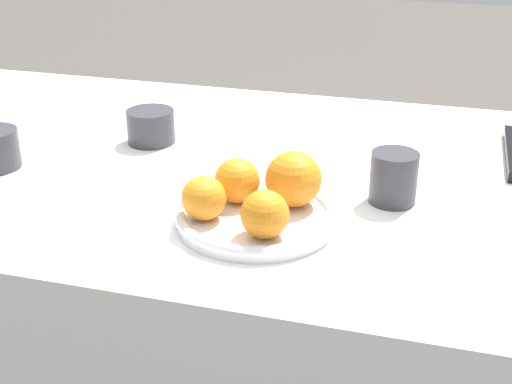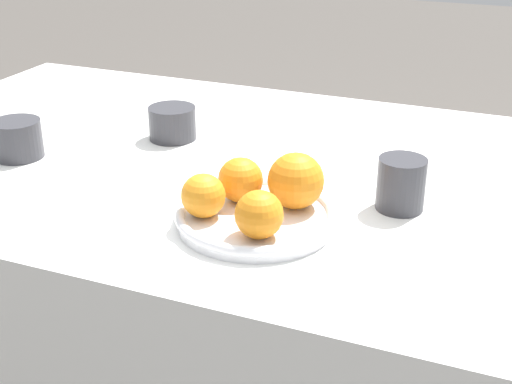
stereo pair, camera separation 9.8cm
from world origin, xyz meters
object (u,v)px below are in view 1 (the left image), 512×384
orange_2 (265,214)px  cup_1 (151,126)px  orange_0 (293,179)px  cup_0 (394,178)px  orange_3 (238,181)px  fruit_platter (256,217)px  orange_1 (204,198)px

orange_2 → cup_1: orange_2 is taller
orange_0 → orange_2: size_ratio=1.25×
cup_0 → orange_2: bearing=-128.0°
orange_3 → cup_0: bearing=24.2°
fruit_platter → orange_0: size_ratio=2.83×
orange_2 → fruit_platter: bearing=115.7°
orange_0 → cup_1: size_ratio=0.93×
orange_0 → fruit_platter: bearing=-134.5°
fruit_platter → orange_1: 0.08m
fruit_platter → orange_1: (-0.06, -0.03, 0.04)m
cup_1 → fruit_platter: bearing=-43.8°
orange_0 → orange_2: (-0.01, -0.10, -0.01)m
orange_2 → cup_1: 0.44m
orange_0 → cup_0: bearing=32.4°
fruit_platter → cup_0: 0.22m
fruit_platter → orange_2: bearing=-64.3°
orange_0 → cup_0: size_ratio=1.03×
cup_1 → orange_2: bearing=-46.8°
orange_1 → cup_1: 0.36m
fruit_platter → orange_3: bearing=138.7°
fruit_platter → orange_1: size_ratio=3.68×
fruit_platter → cup_1: (-0.27, 0.26, 0.02)m
orange_3 → cup_0: (0.21, 0.10, -0.01)m
orange_0 → orange_2: bearing=-97.6°
orange_2 → orange_3: (-0.07, 0.09, 0.00)m
orange_0 → cup_1: orange_0 is taller
orange_2 → cup_1: (-0.30, 0.32, -0.02)m
cup_1 → orange_3: bearing=-44.2°
orange_0 → orange_1: 0.13m
orange_1 → orange_2: (0.09, -0.03, 0.00)m
orange_0 → orange_1: size_ratio=1.30×
fruit_platter → orange_3: (-0.04, 0.03, 0.04)m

